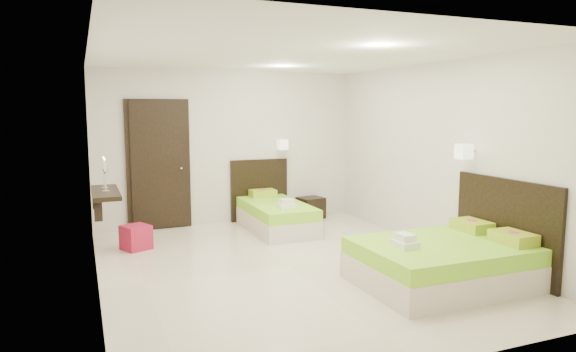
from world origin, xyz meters
name	(u,v)px	position (x,y,z in m)	size (l,w,h in m)	color
floor	(290,266)	(0.00, 0.00, 0.00)	(5.50, 5.50, 0.00)	beige
bed_single	(275,213)	(0.53, 1.96, 0.26)	(1.04, 1.73, 1.43)	beige
bed_double	(448,260)	(1.41, -1.26, 0.28)	(1.84, 1.57, 1.52)	beige
nightstand	(311,208)	(1.45, 2.54, 0.19)	(0.42, 0.37, 0.37)	black
ottoman	(136,237)	(-1.70, 1.54, 0.17)	(0.34, 0.34, 0.34)	maroon
door	(159,165)	(-1.20, 2.70, 1.05)	(1.02, 0.15, 2.14)	black
console_shelf	(105,193)	(-2.08, 1.60, 0.82)	(0.35, 1.20, 0.78)	black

